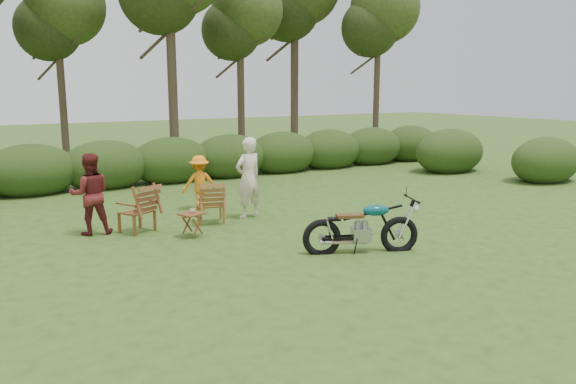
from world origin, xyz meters
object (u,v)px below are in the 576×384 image
side_table (192,225)px  adult_b (93,234)px  motorcycle (360,252)px  adult_a (249,217)px  child (200,209)px  lawn_chair_right (211,222)px  cup (193,211)px  lawn_chair_left (138,232)px

side_table → adult_b: (-1.64, 1.26, -0.24)m
motorcycle → adult_a: size_ratio=1.09×
child → motorcycle: bearing=112.2°
lawn_chair_right → child: (0.31, 1.35, 0.00)m
cup → side_table: bearing=176.8°
motorcycle → adult_b: adult_b is taller
adult_b → child: bearing=-150.7°
lawn_chair_left → adult_b: size_ratio=0.60×
side_table → child: 2.52m
side_table → adult_a: size_ratio=0.27×
motorcycle → adult_b: 5.38m
cup → adult_a: (1.70, 0.91, -0.53)m
lawn_chair_right → cup: bearing=64.5°
side_table → adult_b: 2.08m
lawn_chair_left → cup: bearing=105.4°
lawn_chair_right → side_table: size_ratio=1.89×
side_table → adult_b: adult_b is taller
lawn_chair_right → child: 1.38m
cup → adult_a: 2.00m
adult_b → side_table: bearing=151.5°
lawn_chair_left → child: 2.29m
lawn_chair_left → motorcycle: bearing=106.0°
cup → adult_a: bearing=28.0°
motorcycle → adult_a: adult_a is taller
side_table → adult_a: (1.71, 0.90, -0.24)m
motorcycle → side_table: motorcycle is taller
cup → adult_b: adult_b is taller
child → lawn_chair_left: bearing=43.3°
lawn_chair_right → lawn_chair_left: 1.59m
side_table → adult_b: bearing=142.4°
cup → adult_b: size_ratio=0.07×
motorcycle → side_table: 3.35m
child → side_table: bearing=73.5°
lawn_chair_left → lawn_chair_right: bearing=153.2°
motorcycle → adult_b: (-3.83, 3.79, 0.00)m
cup → adult_a: size_ratio=0.06×
adult_a → child: (-0.62, 1.36, 0.00)m
adult_b → motorcycle: bearing=144.4°
lawn_chair_left → side_table: bearing=105.0°
lawn_chair_right → adult_a: size_ratio=0.50×
side_table → cup: size_ratio=4.17×
lawn_chair_right → adult_b: bearing=6.7°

